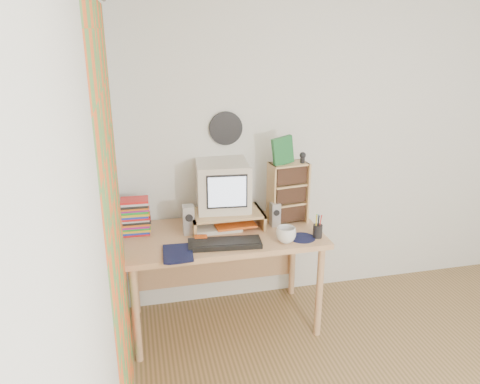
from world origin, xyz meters
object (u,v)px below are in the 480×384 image
dvd_stack (136,215)px  cd_rack (288,193)px  crt_monitor (223,187)px  keyboard (225,244)px  desk (221,246)px  diary (163,253)px  mug (286,235)px

dvd_stack → cd_rack: bearing=0.2°
crt_monitor → dvd_stack: size_ratio=1.35×
keyboard → cd_rack: 0.66m
desk → diary: diary is taller
desk → dvd_stack: dvd_stack is taller
desk → mug: mug is taller
dvd_stack → diary: (0.15, -0.40, -0.11)m
dvd_stack → mug: (0.99, -0.38, -0.08)m
dvd_stack → crt_monitor: bearing=2.9°
keyboard → cd_rack: cd_rack is taller
crt_monitor → dvd_stack: (-0.63, -0.01, -0.16)m
diary → dvd_stack: bearing=114.5°
crt_monitor → diary: crt_monitor is taller
keyboard → diary: 0.42m
desk → cd_rack: size_ratio=3.08×
cd_rack → keyboard: bearing=-157.4°
cd_rack → diary: size_ratio=1.96×
crt_monitor → mug: bearing=-42.4°
keyboard → dvd_stack: dvd_stack is taller
desk → cd_rack: (0.52, 0.04, 0.36)m
crt_monitor → dvd_stack: 0.65m
dvd_stack → cd_rack: size_ratio=0.60×
crt_monitor → keyboard: (-0.06, -0.36, -0.28)m
desk → cd_rack: cd_rack is taller
dvd_stack → diary: size_ratio=1.17×
dvd_stack → mug: bearing=-19.1°
crt_monitor → mug: 0.58m
keyboard → cd_rack: bearing=35.9°
desk → keyboard: 0.31m
cd_rack → diary: (-0.96, -0.37, -0.20)m
crt_monitor → mug: crt_monitor is taller
keyboard → dvd_stack: size_ratio=1.80×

